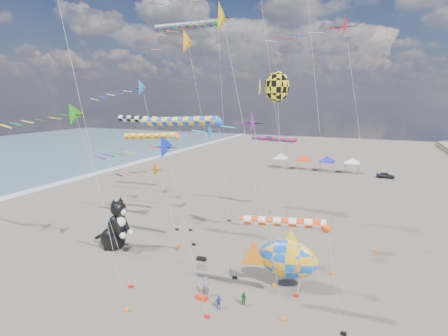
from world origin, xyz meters
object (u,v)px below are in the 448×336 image
object	(u,v)px
fish_inflatable	(287,258)
person_adult	(206,287)
parked_car	(386,175)
child_green	(244,299)
cat_inflatable	(114,223)
child_blue	(219,303)

from	to	relation	value
fish_inflatable	person_adult	bearing A→B (deg)	-146.65
parked_car	child_green	bearing A→B (deg)	168.64
cat_inflatable	child_green	distance (m)	16.41
cat_inflatable	parked_car	distance (m)	54.01
fish_inflatable	child_green	distance (m)	4.90
cat_inflatable	parked_car	bearing A→B (deg)	66.52
cat_inflatable	fish_inflatable	bearing A→B (deg)	4.02
child_blue	parked_car	world-z (taller)	parked_car
fish_inflatable	parked_car	distance (m)	48.40
cat_inflatable	person_adult	size ratio (longest dim) A/B	3.50
person_adult	parked_car	distance (m)	53.16
child_blue	cat_inflatable	bearing A→B (deg)	111.94
cat_inflatable	child_green	world-z (taller)	cat_inflatable
person_adult	child_green	bearing A→B (deg)	-26.11
fish_inflatable	child_blue	distance (m)	6.58
person_adult	child_green	xyz separation A→B (m)	(3.17, -0.14, -0.26)
fish_inflatable	child_green	bearing A→B (deg)	-121.93
fish_inflatable	person_adult	xyz separation A→B (m)	(-5.52, -3.64, -1.79)
child_blue	child_green	bearing A→B (deg)	-11.00
person_adult	parked_car	xyz separation A→B (m)	(14.31, 51.19, -0.22)
cat_inflatable	fish_inflatable	size ratio (longest dim) A/B	0.86
person_adult	child_green	size ratio (longest dim) A/B	1.48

